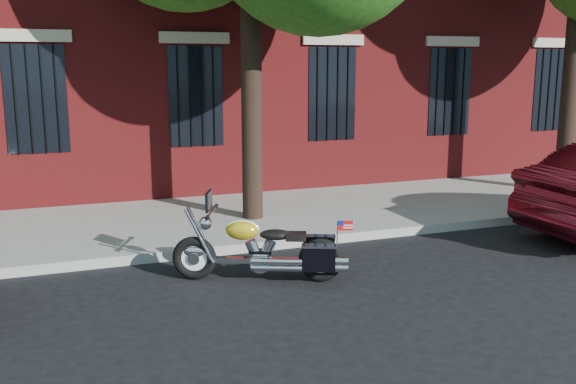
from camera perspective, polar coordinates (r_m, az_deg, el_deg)
name	(u,v)px	position (r m, az deg, el deg)	size (l,w,h in m)	color
ground	(282,278)	(8.74, -0.54, -7.69)	(120.00, 120.00, 0.00)	black
curb	(252,246)	(9.97, -3.26, -4.84)	(40.00, 0.16, 0.15)	gray
sidewalk	(221,219)	(11.71, -6.00, -2.42)	(40.00, 3.60, 0.15)	gray
motorcycle	(266,252)	(8.52, -1.95, -5.32)	(2.15, 1.31, 1.20)	black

